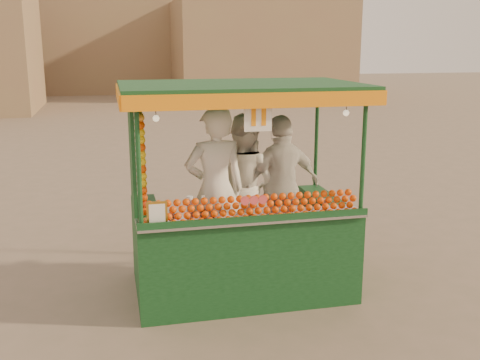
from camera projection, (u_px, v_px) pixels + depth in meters
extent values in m
plane|color=#695C4B|center=(207.00, 283.00, 6.83)|extent=(90.00, 90.00, 0.00)
cube|color=#85644B|center=(259.00, 49.00, 30.52)|extent=(9.00, 6.00, 5.00)
cube|color=#85644B|center=(89.00, 32.00, 34.01)|extent=(14.00, 7.00, 7.00)
cube|color=#0F3716|center=(240.00, 276.00, 6.67)|extent=(2.40, 1.48, 0.28)
cylinder|color=black|center=(169.00, 280.00, 6.48)|extent=(0.33, 0.09, 0.33)
cylinder|color=black|center=(307.00, 268.00, 6.84)|extent=(0.33, 0.09, 0.33)
cube|color=#0F3716|center=(253.00, 253.00, 5.98)|extent=(2.40, 0.28, 0.74)
cube|color=#0F3716|center=(147.00, 240.00, 6.41)|extent=(0.28, 1.20, 0.74)
cube|color=#0F3716|center=(324.00, 226.00, 6.87)|extent=(0.28, 1.20, 0.74)
cube|color=#B2B2B7|center=(253.00, 218.00, 5.92)|extent=(2.40, 0.42, 0.03)
cylinder|color=#0F3716|center=(139.00, 166.00, 5.41)|extent=(0.05, 0.05, 1.29)
cylinder|color=#0F3716|center=(363.00, 156.00, 5.91)|extent=(0.05, 0.05, 1.29)
cylinder|color=#0F3716|center=(132.00, 142.00, 6.72)|extent=(0.05, 0.05, 1.29)
cylinder|color=#0F3716|center=(316.00, 135.00, 7.22)|extent=(0.05, 0.05, 1.29)
cube|color=#0F3716|center=(240.00, 87.00, 6.15)|extent=(2.58, 1.66, 0.07)
cube|color=orange|center=(260.00, 101.00, 5.38)|extent=(2.58, 0.04, 0.15)
cube|color=orange|center=(225.00, 88.00, 6.96)|extent=(2.58, 0.04, 0.15)
cube|color=orange|center=(119.00, 96.00, 5.89)|extent=(0.04, 1.66, 0.15)
cube|color=orange|center=(351.00, 91.00, 6.45)|extent=(0.04, 1.66, 0.15)
cylinder|color=#DF4347|center=(254.00, 200.00, 5.75)|extent=(0.09, 0.02, 0.09)
cube|color=#BB7F23|center=(157.00, 214.00, 5.55)|extent=(0.20, 0.02, 0.26)
cube|color=white|center=(258.00, 117.00, 5.49)|extent=(0.28, 0.01, 0.28)
sphere|color=#FFE5B2|center=(156.00, 118.00, 5.40)|extent=(0.06, 0.06, 0.06)
sphere|color=#FFE5B2|center=(346.00, 113.00, 5.83)|extent=(0.06, 0.06, 0.06)
imported|color=white|center=(215.00, 190.00, 6.31)|extent=(0.71, 0.50, 1.87)
imported|color=white|center=(245.00, 186.00, 6.80)|extent=(1.03, 1.07, 1.73)
imported|color=silver|center=(282.00, 186.00, 6.79)|extent=(1.07, 0.64, 1.72)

